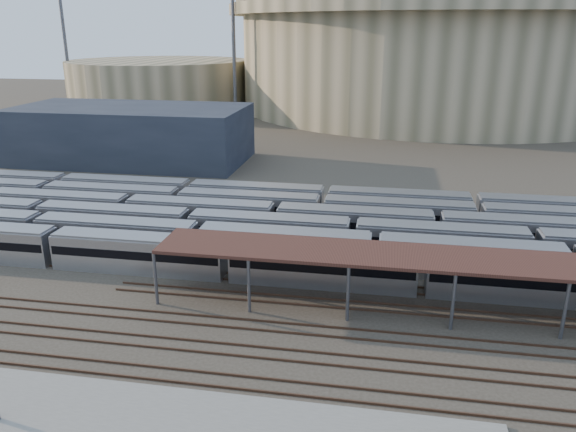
{
  "coord_description": "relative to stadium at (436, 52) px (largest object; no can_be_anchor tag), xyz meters",
  "views": [
    {
      "loc": [
        11.62,
        -41.52,
        23.8
      ],
      "look_at": [
        2.12,
        12.0,
        5.44
      ],
      "focal_mm": 35.0,
      "sensor_mm": 36.0,
      "label": 1
    }
  ],
  "objects": [
    {
      "name": "floodlight_3",
      "position": [
        -35.0,
        20.0,
        4.18
      ],
      "size": [
        4.0,
        1.0,
        38.4
      ],
      "color": "#515155",
      "rests_on": "ground"
    },
    {
      "name": "secondary_arena",
      "position": [
        -85.0,
        -10.0,
        -9.47
      ],
      "size": [
        56.0,
        56.0,
        14.0
      ],
      "primitive_type": "cylinder",
      "color": "tan",
      "rests_on": "ground"
    },
    {
      "name": "apron",
      "position": [
        -30.0,
        -155.0,
        -16.37
      ],
      "size": [
        50.0,
        9.0,
        0.2
      ],
      "primitive_type": "cube",
      "color": "gray",
      "rests_on": "ground"
    },
    {
      "name": "subway_trains",
      "position": [
        -24.18,
        -121.5,
        -14.67
      ],
      "size": [
        128.28,
        23.9,
        3.6
      ],
      "color": "silver",
      "rests_on": "ground"
    },
    {
      "name": "stadium",
      "position": [
        0.0,
        0.0,
        0.0
      ],
      "size": [
        124.0,
        124.0,
        32.5
      ],
      "color": "tan",
      "rests_on": "ground"
    },
    {
      "name": "empty_tracks",
      "position": [
        -25.0,
        -145.0,
        -16.38
      ],
      "size": [
        170.0,
        9.62,
        0.18
      ],
      "color": "#4C3323",
      "rests_on": "ground"
    },
    {
      "name": "floodlight_1",
      "position": [
        -110.0,
        -20.0,
        4.18
      ],
      "size": [
        4.0,
        1.0,
        38.4
      ],
      "color": "#515155",
      "rests_on": "ground"
    },
    {
      "name": "service_building",
      "position": [
        -60.0,
        -85.0,
        -11.47
      ],
      "size": [
        42.0,
        20.0,
        10.0
      ],
      "primitive_type": "cube",
      "color": "#1E232D",
      "rests_on": "ground"
    },
    {
      "name": "ground",
      "position": [
        -25.0,
        -140.0,
        -16.47
      ],
      "size": [
        420.0,
        420.0,
        0.0
      ],
      "primitive_type": "plane",
      "color": "#383026",
      "rests_on": "ground"
    },
    {
      "name": "inspection_shed",
      "position": [
        -3.0,
        -136.0,
        -11.49
      ],
      "size": [
        60.3,
        6.0,
        5.3
      ],
      "color": "#515155",
      "rests_on": "ground"
    },
    {
      "name": "floodlight_0",
      "position": [
        -55.0,
        -30.0,
        4.18
      ],
      "size": [
        4.0,
        1.0,
        38.4
      ],
      "color": "#515155",
      "rests_on": "ground"
    }
  ]
}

